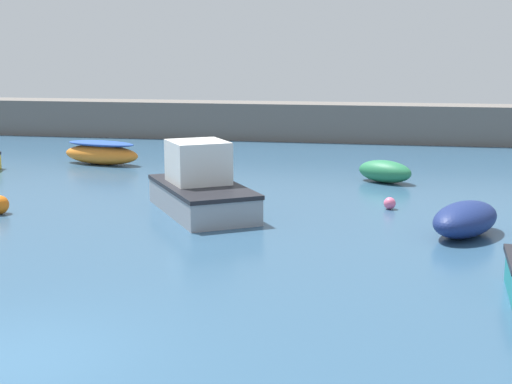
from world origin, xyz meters
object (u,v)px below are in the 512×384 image
rowboat_with_red_cover (101,152)px  open_tender_yellow (465,219)px  motorboat_with_cabin (201,187)px  fishing_dinghy_green (385,171)px  mooring_buoy_pink (390,203)px

rowboat_with_red_cover → open_tender_yellow: size_ratio=1.27×
rowboat_with_red_cover → motorboat_with_cabin: size_ratio=0.75×
rowboat_with_red_cover → fishing_dinghy_green: rowboat_with_red_cover is taller
fishing_dinghy_green → rowboat_with_red_cover: bearing=-158.5°
rowboat_with_red_cover → open_tender_yellow: 16.91m
rowboat_with_red_cover → mooring_buoy_pink: bearing=-16.9°
motorboat_with_cabin → mooring_buoy_pink: bearing=71.7°
rowboat_with_red_cover → open_tender_yellow: bearing=-22.2°
motorboat_with_cabin → open_tender_yellow: motorboat_with_cabin is taller
motorboat_with_cabin → fishing_dinghy_green: bearing=105.7°
fishing_dinghy_green → mooring_buoy_pink: size_ratio=6.52×
open_tender_yellow → mooring_buoy_pink: size_ratio=8.08×
fishing_dinghy_green → open_tender_yellow: open_tender_yellow is taller
open_tender_yellow → mooring_buoy_pink: open_tender_yellow is taller
open_tender_yellow → rowboat_with_red_cover: bearing=84.4°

